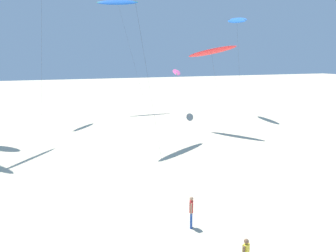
{
  "coord_description": "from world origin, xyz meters",
  "views": [
    {
      "loc": [
        -8.33,
        -3.73,
        9.05
      ],
      "look_at": [
        2.31,
        20.95,
        4.02
      ],
      "focal_mm": 39.68,
      "sensor_mm": 36.0,
      "label": 1
    }
  ],
  "objects": [
    {
      "name": "person_foreground_walker",
      "position": [
        0.16,
        12.83,
        0.97
      ],
      "size": [
        0.32,
        0.46,
        1.76
      ],
      "color": "#284CA3",
      "rests_on": "ground"
    },
    {
      "name": "flying_kite_6",
      "position": [
        23.44,
        44.27,
        14.31
      ],
      "size": [
        2.76,
        7.82,
        15.18
      ],
      "color": "blue",
      "rests_on": "ground"
    },
    {
      "name": "flying_kite_8",
      "position": [
        8.95,
        56.8,
        17.64
      ],
      "size": [
        7.22,
        6.59,
        18.45
      ],
      "color": "blue",
      "rests_on": "ground"
    },
    {
      "name": "flying_kite_5",
      "position": [
        13.87,
        34.92,
        9.63
      ],
      "size": [
        3.94,
        10.04,
        10.54
      ],
      "color": "red",
      "rests_on": "ground"
    },
    {
      "name": "flying_kite_9",
      "position": [
        15.69,
        48.65,
        6.71
      ],
      "size": [
        4.26,
        7.24,
        7.28
      ],
      "color": "#EA5193",
      "rests_on": "ground"
    }
  ]
}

